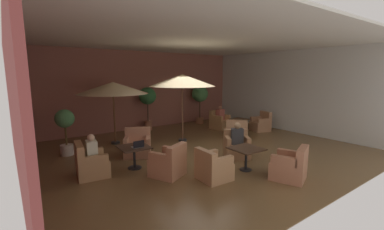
# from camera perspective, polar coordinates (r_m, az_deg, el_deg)

# --- Properties ---
(ground_plane) EXTENTS (10.42, 9.05, 0.02)m
(ground_plane) POSITION_cam_1_polar(r_m,az_deg,el_deg) (9.01, 1.71, -7.74)
(ground_plane) COLOR brown
(wall_back_brick) EXTENTS (10.42, 0.08, 3.64)m
(wall_back_brick) POSITION_cam_1_polar(r_m,az_deg,el_deg) (12.49, -11.01, 5.38)
(wall_back_brick) COLOR #9B5C4C
(wall_back_brick) RESTS_ON ground_plane
(wall_left_accent) EXTENTS (0.08, 9.05, 3.64)m
(wall_left_accent) POSITION_cam_1_polar(r_m,az_deg,el_deg) (6.85, -34.83, 0.91)
(wall_left_accent) COLOR brown
(wall_left_accent) RESTS_ON ground_plane
(wall_right_plain) EXTENTS (0.08, 9.05, 3.64)m
(wall_right_plain) POSITION_cam_1_polar(r_m,az_deg,el_deg) (12.50, 20.90, 4.95)
(wall_right_plain) COLOR silver
(wall_right_plain) RESTS_ON ground_plane
(ceiling_slab) EXTENTS (10.42, 9.05, 0.06)m
(ceiling_slab) POSITION_cam_1_polar(r_m,az_deg,el_deg) (8.68, 1.83, 16.18)
(ceiling_slab) COLOR silver
(ceiling_slab) RESTS_ON wall_back_brick
(cafe_table_front_left) EXTENTS (0.82, 0.82, 0.62)m
(cafe_table_front_left) POSITION_cam_1_polar(r_m,az_deg,el_deg) (7.34, -12.70, -7.75)
(cafe_table_front_left) COLOR black
(cafe_table_front_left) RESTS_ON ground_plane
(armchair_front_left_north) EXTENTS (1.07, 1.05, 0.87)m
(armchair_front_left_north) POSITION_cam_1_polar(r_m,az_deg,el_deg) (8.49, -11.97, -6.73)
(armchair_front_left_north) COLOR tan
(armchair_front_left_north) RESTS_ON ground_plane
(armchair_front_left_east) EXTENTS (0.84, 0.90, 0.89)m
(armchair_front_left_east) POSITION_cam_1_polar(r_m,az_deg,el_deg) (7.18, -21.57, -10.08)
(armchair_front_left_east) COLOR #AF7F52
(armchair_front_left_east) RESTS_ON ground_plane
(armchair_front_left_south) EXTENTS (0.98, 0.99, 0.85)m
(armchair_front_left_south) POSITION_cam_1_polar(r_m,az_deg,el_deg) (6.74, -5.20, -10.69)
(armchair_front_left_south) COLOR tan
(armchair_front_left_south) RESTS_ON ground_plane
(cafe_table_front_right) EXTENTS (0.70, 0.70, 0.62)m
(cafe_table_front_right) POSITION_cam_1_polar(r_m,az_deg,el_deg) (11.64, 10.43, -1.71)
(cafe_table_front_right) COLOR black
(cafe_table_front_right) RESTS_ON ground_plane
(armchair_front_right_north) EXTENTS (1.09, 1.10, 0.81)m
(armchair_front_right_north) POSITION_cam_1_polar(r_m,az_deg,el_deg) (10.56, 9.99, -3.58)
(armchair_front_right_north) COLOR tan
(armchair_front_right_north) RESTS_ON ground_plane
(armchair_front_right_east) EXTENTS (0.91, 0.92, 0.89)m
(armchair_front_right_east) POSITION_cam_1_polar(r_m,az_deg,el_deg) (12.25, 15.04, -1.90)
(armchair_front_right_east) COLOR #AF7954
(armchair_front_right_east) RESTS_ON ground_plane
(armchair_front_right_south) EXTENTS (0.82, 0.89, 0.87)m
(armchair_front_right_south) POSITION_cam_1_polar(r_m,az_deg,el_deg) (12.33, 6.08, -1.55)
(armchair_front_right_south) COLOR tan
(armchair_front_right_south) RESTS_ON ground_plane
(cafe_table_mid_center) EXTENTS (0.81, 0.81, 0.62)m
(cafe_table_mid_center) POSITION_cam_1_polar(r_m,az_deg,el_deg) (7.17, 11.94, -7.99)
(cafe_table_mid_center) COLOR black
(cafe_table_mid_center) RESTS_ON ground_plane
(armchair_mid_center_north) EXTENTS (0.98, 1.01, 0.86)m
(armchair_mid_center_north) POSITION_cam_1_polar(r_m,az_deg,el_deg) (6.95, 20.93, -10.69)
(armchair_mid_center_north) COLOR #B77555
(armchair_mid_center_north) RESTS_ON ground_plane
(armchair_mid_center_east) EXTENTS (1.01, 1.00, 0.84)m
(armchair_mid_center_east) POSITION_cam_1_polar(r_m,az_deg,el_deg) (8.29, 9.85, -7.02)
(armchair_mid_center_east) COLOR #AE7A52
(armchair_mid_center_east) RESTS_ON ground_plane
(armchair_mid_center_south) EXTENTS (0.75, 0.75, 0.79)m
(armchair_mid_center_south) POSITION_cam_1_polar(r_m,az_deg,el_deg) (6.51, 4.69, -11.57)
(armchair_mid_center_south) COLOR tan
(armchair_mid_center_south) RESTS_ON ground_plane
(patio_umbrella_tall_red) EXTENTS (2.55, 2.55, 2.31)m
(patio_umbrella_tall_red) POSITION_cam_1_polar(r_m,az_deg,el_deg) (9.83, -17.13, 5.73)
(patio_umbrella_tall_red) COLOR #2D2D2D
(patio_umbrella_tall_red) RESTS_ON ground_plane
(patio_umbrella_center_beige) EXTENTS (2.50, 2.50, 2.58)m
(patio_umbrella_center_beige) POSITION_cam_1_polar(r_m,az_deg,el_deg) (9.78, -2.17, 7.65)
(patio_umbrella_center_beige) COLOR #2D2D2D
(patio_umbrella_center_beige) RESTS_ON ground_plane
(potted_tree_left_corner) EXTENTS (0.85, 0.85, 2.00)m
(potted_tree_left_corner) POSITION_cam_1_polar(r_m,az_deg,el_deg) (13.43, 1.76, 4.27)
(potted_tree_left_corner) COLOR #AB6946
(potted_tree_left_corner) RESTS_ON ground_plane
(potted_tree_mid_left) EXTENTS (0.79, 0.79, 1.99)m
(potted_tree_mid_left) POSITION_cam_1_polar(r_m,az_deg,el_deg) (12.02, -9.83, 3.56)
(potted_tree_mid_left) COLOR #A76549
(potted_tree_mid_left) RESTS_ON ground_plane
(potted_tree_mid_right) EXTENTS (0.59, 0.59, 1.49)m
(potted_tree_mid_right) POSITION_cam_1_polar(r_m,az_deg,el_deg) (9.12, -26.32, -2.06)
(potted_tree_mid_right) COLOR beige
(potted_tree_mid_right) RESTS_ON ground_plane
(patron_blue_shirt) EXTENTS (0.42, 0.38, 0.69)m
(patron_blue_shirt) POSITION_cam_1_polar(r_m,az_deg,el_deg) (8.15, 10.00, -4.29)
(patron_blue_shirt) COLOR #36373B
(patron_blue_shirt) RESTS_ON ground_plane
(patron_by_window) EXTENTS (0.42, 0.30, 0.67)m
(patron_by_window) POSITION_cam_1_polar(r_m,az_deg,el_deg) (12.23, 6.27, 0.26)
(patron_by_window) COLOR #AA5547
(patron_by_window) RESTS_ON ground_plane
(patron_with_friend) EXTENTS (0.29, 0.37, 0.68)m
(patron_with_friend) POSITION_cam_1_polar(r_m,az_deg,el_deg) (7.07, -21.37, -7.00)
(patron_with_friend) COLOR silver
(patron_with_friend) RESTS_ON ground_plane
(iced_drink_cup) EXTENTS (0.08, 0.08, 0.11)m
(iced_drink_cup) POSITION_cam_1_polar(r_m,az_deg,el_deg) (7.29, -12.48, -6.43)
(iced_drink_cup) COLOR white
(iced_drink_cup) RESTS_ON cafe_table_front_left
(open_laptop) EXTENTS (0.32, 0.24, 0.20)m
(open_laptop) POSITION_cam_1_polar(r_m,az_deg,el_deg) (7.19, -11.88, -6.65)
(open_laptop) COLOR #9EA0A5
(open_laptop) RESTS_ON cafe_table_front_left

